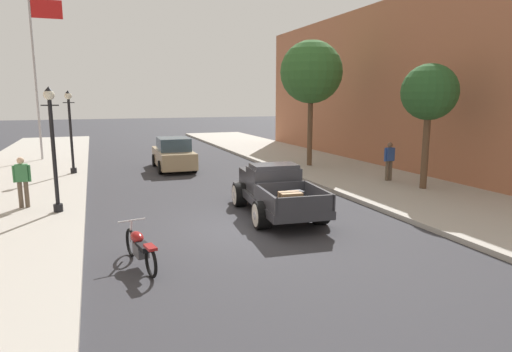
# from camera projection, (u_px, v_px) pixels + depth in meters

# --- Properties ---
(ground_plane) EXTENTS (140.00, 140.00, 0.00)m
(ground_plane) POSITION_uv_depth(u_px,v_px,m) (252.00, 227.00, 12.57)
(ground_plane) COLOR #333338
(sidewalk_right) EXTENTS (5.50, 64.00, 0.15)m
(sidewalk_right) POSITION_uv_depth(u_px,v_px,m) (450.00, 203.00, 15.04)
(sidewalk_right) COLOR #ADA89E
(sidewalk_right) RESTS_ON ground
(building_right_storefront) EXTENTS (12.00, 28.00, 8.50)m
(building_right_storefront) POSITION_uv_depth(u_px,v_px,m) (471.00, 87.00, 24.61)
(building_right_storefront) COLOR #A86647
(building_right_storefront) RESTS_ON ground
(hotrod_truck_gunmetal) EXTENTS (2.46, 5.04, 1.58)m
(hotrod_truck_gunmetal) POSITION_uv_depth(u_px,v_px,m) (274.00, 190.00, 14.02)
(hotrod_truck_gunmetal) COLOR #333338
(hotrod_truck_gunmetal) RESTS_ON ground
(motorcycle_parked) EXTENTS (0.69, 2.09, 0.93)m
(motorcycle_parked) POSITION_uv_depth(u_px,v_px,m) (140.00, 247.00, 9.57)
(motorcycle_parked) COLOR black
(motorcycle_parked) RESTS_ON ground
(car_background_tan) EXTENTS (1.94, 4.33, 1.65)m
(car_background_tan) POSITION_uv_depth(u_px,v_px,m) (173.00, 155.00, 22.56)
(car_background_tan) COLOR tan
(car_background_tan) RESTS_ON ground
(pedestrian_sidewalk_left) EXTENTS (0.53, 0.22, 1.65)m
(pedestrian_sidewalk_left) POSITION_uv_depth(u_px,v_px,m) (22.00, 179.00, 14.04)
(pedestrian_sidewalk_left) COLOR brown
(pedestrian_sidewalk_left) RESTS_ON sidewalk_left
(pedestrian_sidewalk_right) EXTENTS (0.53, 0.22, 1.65)m
(pedestrian_sidewalk_right) POSITION_uv_depth(u_px,v_px,m) (389.00, 159.00, 18.67)
(pedestrian_sidewalk_right) COLOR brown
(pedestrian_sidewalk_right) RESTS_ON sidewalk_right
(street_lamp_near) EXTENTS (0.50, 0.32, 3.85)m
(street_lamp_near) POSITION_uv_depth(u_px,v_px,m) (53.00, 140.00, 13.30)
(street_lamp_near) COLOR black
(street_lamp_near) RESTS_ON sidewalk_left
(street_lamp_far) EXTENTS (0.50, 0.32, 3.85)m
(street_lamp_far) POSITION_uv_depth(u_px,v_px,m) (70.00, 126.00, 20.29)
(street_lamp_far) COLOR black
(street_lamp_far) RESTS_ON sidewalk_left
(flagpole) EXTENTS (1.74, 0.16, 9.16)m
(flagpole) POSITION_uv_depth(u_px,v_px,m) (38.00, 59.00, 24.44)
(flagpole) COLOR #B2B2B7
(flagpole) RESTS_ON sidewalk_left
(street_tree_nearest) EXTENTS (2.13, 2.13, 4.79)m
(street_tree_nearest) POSITION_uv_depth(u_px,v_px,m) (429.00, 93.00, 16.56)
(street_tree_nearest) COLOR brown
(street_tree_nearest) RESTS_ON sidewalk_right
(street_tree_second) EXTENTS (3.18, 3.18, 6.40)m
(street_tree_second) POSITION_uv_depth(u_px,v_px,m) (311.00, 72.00, 22.26)
(street_tree_second) COLOR brown
(street_tree_second) RESTS_ON sidewalk_right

